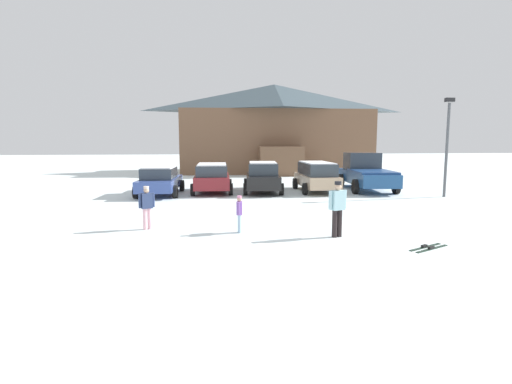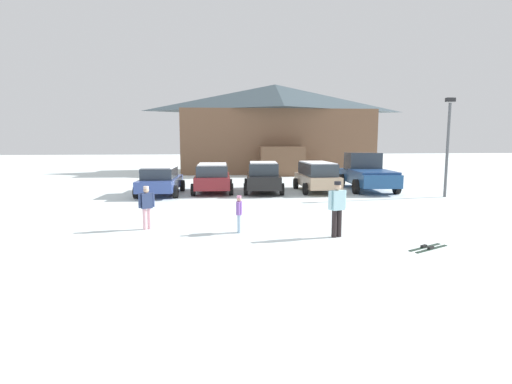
{
  "view_description": "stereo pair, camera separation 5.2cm",
  "coord_description": "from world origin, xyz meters",
  "px_view_note": "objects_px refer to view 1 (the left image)",
  "views": [
    {
      "loc": [
        -2.02,
        -8.08,
        2.83
      ],
      "look_at": [
        -0.06,
        6.95,
        0.9
      ],
      "focal_mm": 28.0,
      "sensor_mm": 36.0,
      "label": 1
    },
    {
      "loc": [
        -1.97,
        -8.09,
        2.83
      ],
      "look_at": [
        -0.06,
        6.95,
        0.9
      ],
      "focal_mm": 28.0,
      "sensor_mm": 36.0,
      "label": 2
    }
  ],
  "objects_px": {
    "lamp_post": "(447,141)",
    "skier_teen_in_navy_coat": "(147,205)",
    "pickup_truck": "(366,173)",
    "skier_child_in_purple_jacket": "(239,212)",
    "pair_of_skis": "(428,248)",
    "skier_adult_in_blue_parka": "(337,206)",
    "parked_blue_hatchback": "(160,180)",
    "ski_lodge": "(274,128)",
    "parked_black_sedan": "(263,177)",
    "parked_beige_suv": "(316,176)",
    "parked_maroon_van": "(212,177)"
  },
  "relations": [
    {
      "from": "ski_lodge",
      "to": "skier_child_in_purple_jacket",
      "type": "relative_size",
      "value": 15.26
    },
    {
      "from": "parked_beige_suv",
      "to": "skier_child_in_purple_jacket",
      "type": "xyz_separation_m",
      "value": [
        -5.22,
        -9.65,
        -0.24
      ]
    },
    {
      "from": "pair_of_skis",
      "to": "parked_maroon_van",
      "type": "bearing_deg",
      "value": 113.7
    },
    {
      "from": "ski_lodge",
      "to": "pair_of_skis",
      "type": "height_order",
      "value": "ski_lodge"
    },
    {
      "from": "skier_child_in_purple_jacket",
      "to": "lamp_post",
      "type": "xyz_separation_m",
      "value": [
        11.14,
        6.71,
        2.18
      ]
    },
    {
      "from": "skier_adult_in_blue_parka",
      "to": "pair_of_skis",
      "type": "distance_m",
      "value": 2.7
    },
    {
      "from": "pair_of_skis",
      "to": "parked_blue_hatchback",
      "type": "bearing_deg",
      "value": 124.72
    },
    {
      "from": "skier_child_in_purple_jacket",
      "to": "lamp_post",
      "type": "relative_size",
      "value": 0.23
    },
    {
      "from": "skier_teen_in_navy_coat",
      "to": "parked_black_sedan",
      "type": "bearing_deg",
      "value": 60.48
    },
    {
      "from": "parked_maroon_van",
      "to": "pickup_truck",
      "type": "xyz_separation_m",
      "value": [
        9.01,
        0.29,
        0.12
      ]
    },
    {
      "from": "lamp_post",
      "to": "parked_beige_suv",
      "type": "bearing_deg",
      "value": 153.55
    },
    {
      "from": "ski_lodge",
      "to": "skier_adult_in_blue_parka",
      "type": "distance_m",
      "value": 26.22
    },
    {
      "from": "ski_lodge",
      "to": "pair_of_skis",
      "type": "distance_m",
      "value": 27.76
    },
    {
      "from": "parked_black_sedan",
      "to": "parked_blue_hatchback",
      "type": "bearing_deg",
      "value": -175.58
    },
    {
      "from": "parked_maroon_van",
      "to": "skier_teen_in_navy_coat",
      "type": "relative_size",
      "value": 2.93
    },
    {
      "from": "ski_lodge",
      "to": "parked_beige_suv",
      "type": "xyz_separation_m",
      "value": [
        -0.26,
        -15.3,
        -3.17
      ]
    },
    {
      "from": "skier_teen_in_navy_coat",
      "to": "lamp_post",
      "type": "xyz_separation_m",
      "value": [
        14.06,
        5.87,
        2.04
      ]
    },
    {
      "from": "skier_child_in_purple_jacket",
      "to": "pair_of_skis",
      "type": "height_order",
      "value": "skier_child_in_purple_jacket"
    },
    {
      "from": "parked_maroon_van",
      "to": "ski_lodge",
      "type": "bearing_deg",
      "value": 67.84
    },
    {
      "from": "parked_black_sedan",
      "to": "skier_adult_in_blue_parka",
      "type": "relative_size",
      "value": 2.84
    },
    {
      "from": "parked_beige_suv",
      "to": "lamp_post",
      "type": "distance_m",
      "value": 6.89
    },
    {
      "from": "parked_blue_hatchback",
      "to": "skier_adult_in_blue_parka",
      "type": "relative_size",
      "value": 2.76
    },
    {
      "from": "lamp_post",
      "to": "skier_teen_in_navy_coat",
      "type": "bearing_deg",
      "value": -157.34
    },
    {
      "from": "parked_black_sedan",
      "to": "pair_of_skis",
      "type": "bearing_deg",
      "value": -77.83
    },
    {
      "from": "pair_of_skis",
      "to": "parked_beige_suv",
      "type": "bearing_deg",
      "value": 88.17
    },
    {
      "from": "skier_adult_in_blue_parka",
      "to": "skier_teen_in_navy_coat",
      "type": "bearing_deg",
      "value": 162.75
    },
    {
      "from": "ski_lodge",
      "to": "parked_black_sedan",
      "type": "height_order",
      "value": "ski_lodge"
    },
    {
      "from": "parked_beige_suv",
      "to": "skier_teen_in_navy_coat",
      "type": "height_order",
      "value": "parked_beige_suv"
    },
    {
      "from": "parked_beige_suv",
      "to": "pair_of_skis",
      "type": "bearing_deg",
      "value": -91.83
    },
    {
      "from": "ski_lodge",
      "to": "parked_maroon_van",
      "type": "height_order",
      "value": "ski_lodge"
    },
    {
      "from": "pair_of_skis",
      "to": "skier_adult_in_blue_parka",
      "type": "bearing_deg",
      "value": 142.17
    },
    {
      "from": "skier_child_in_purple_jacket",
      "to": "skier_teen_in_navy_coat",
      "type": "bearing_deg",
      "value": 163.95
    },
    {
      "from": "ski_lodge",
      "to": "pair_of_skis",
      "type": "bearing_deg",
      "value": -91.34
    },
    {
      "from": "parked_blue_hatchback",
      "to": "skier_adult_in_blue_parka",
      "type": "distance_m",
      "value": 12.08
    },
    {
      "from": "ski_lodge",
      "to": "skier_teen_in_navy_coat",
      "type": "height_order",
      "value": "ski_lodge"
    },
    {
      "from": "skier_adult_in_blue_parka",
      "to": "pair_of_skis",
      "type": "xyz_separation_m",
      "value": [
        2.0,
        -1.56,
        -0.92
      ]
    },
    {
      "from": "skier_adult_in_blue_parka",
      "to": "skier_teen_in_navy_coat",
      "type": "relative_size",
      "value": 1.19
    },
    {
      "from": "pickup_truck",
      "to": "skier_child_in_purple_jacket",
      "type": "relative_size",
      "value": 5.13
    },
    {
      "from": "ski_lodge",
      "to": "skier_child_in_purple_jacket",
      "type": "height_order",
      "value": "ski_lodge"
    },
    {
      "from": "parked_beige_suv",
      "to": "skier_child_in_purple_jacket",
      "type": "distance_m",
      "value": 10.98
    },
    {
      "from": "skier_teen_in_navy_coat",
      "to": "pickup_truck",
      "type": "bearing_deg",
      "value": 39.77
    },
    {
      "from": "pickup_truck",
      "to": "lamp_post",
      "type": "distance_m",
      "value": 4.85
    },
    {
      "from": "parked_beige_suv",
      "to": "ski_lodge",
      "type": "bearing_deg",
      "value": 89.04
    },
    {
      "from": "skier_teen_in_navy_coat",
      "to": "parked_blue_hatchback",
      "type": "bearing_deg",
      "value": 93.31
    },
    {
      "from": "parked_beige_suv",
      "to": "pair_of_skis",
      "type": "distance_m",
      "value": 12.19
    },
    {
      "from": "parked_black_sedan",
      "to": "skier_child_in_purple_jacket",
      "type": "distance_m",
      "value": 10.06
    },
    {
      "from": "parked_blue_hatchback",
      "to": "pickup_truck",
      "type": "bearing_deg",
      "value": 4.1
    },
    {
      "from": "pickup_truck",
      "to": "skier_child_in_purple_jacket",
      "type": "xyz_separation_m",
      "value": [
        -8.38,
        -10.24,
        -0.34
      ]
    },
    {
      "from": "parked_black_sedan",
      "to": "parked_beige_suv",
      "type": "bearing_deg",
      "value": -3.21
    },
    {
      "from": "parked_blue_hatchback",
      "to": "skier_teen_in_navy_coat",
      "type": "height_order",
      "value": "parked_blue_hatchback"
    }
  ]
}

